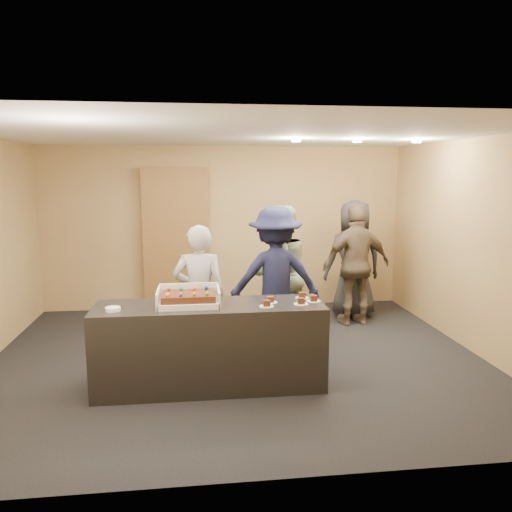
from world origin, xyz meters
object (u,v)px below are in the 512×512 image
plate_stack (113,309)px  person_sage_man (280,273)px  person_brown_extra (356,265)px  person_server_grey (199,296)px  person_dark_suit (354,259)px  storage_cabinet (176,240)px  serving_counter (210,346)px  cake_box (189,301)px  sheet_cake (189,296)px  person_navy_man (275,278)px

plate_stack → person_sage_man: bearing=39.7°
person_brown_extra → person_server_grey: bearing=21.2°
plate_stack → person_dark_suit: 4.16m
storage_cabinet → person_server_grey: bearing=-82.2°
serving_counter → person_dark_suit: size_ratio=1.30×
serving_counter → person_brown_extra: person_brown_extra is taller
storage_cabinet → cake_box: bearing=-85.8°
sheet_cake → plate_stack: bearing=-170.9°
serving_counter → person_sage_man: 1.88m
storage_cabinet → person_server_grey: (0.35, -2.54, -0.34)m
cake_box → person_brown_extra: 3.17m
person_server_grey → person_brown_extra: bearing=-143.6°
person_dark_suit → cake_box: bearing=39.5°
person_brown_extra → plate_stack: bearing=24.5°
serving_counter → storage_cabinet: 3.29m
cake_box → plate_stack: (-0.75, -0.14, -0.03)m
sheet_cake → person_server_grey: 0.67m
plate_stack → person_dark_suit: (3.30, 2.52, 0.01)m
person_navy_man → cake_box: bearing=44.9°
serving_counter → plate_stack: bearing=-172.7°
storage_cabinet → sheet_cake: bearing=-85.9°
cake_box → person_sage_man: bearing=50.7°
person_sage_man → person_dark_suit: size_ratio=0.99×
person_dark_suit → person_brown_extra: bearing=74.3°
plate_stack → person_dark_suit: bearing=37.3°
person_dark_suit → person_sage_man: bearing=30.1°
plate_stack → person_dark_suit: person_dark_suit is taller
cake_box → person_server_grey: 0.63m
sheet_cake → person_server_grey: bearing=79.5°
person_brown_extra → serving_counter: bearing=32.7°
cake_box → person_sage_man: (1.22, 1.49, -0.03)m
person_sage_man → person_dark_suit: 1.60m
person_sage_man → person_brown_extra: bearing=178.0°
serving_counter → person_navy_man: person_navy_man is taller
storage_cabinet → person_sage_man: bearing=-48.8°
plate_stack → person_sage_man: person_sage_man is taller
storage_cabinet → cake_box: size_ratio=3.66×
storage_cabinet → person_brown_extra: storage_cabinet is taller
person_dark_suit → serving_counter: bearing=42.3°
person_navy_man → person_dark_suit: person_dark_suit is taller
serving_counter → cake_box: 0.54m
sheet_cake → person_dark_suit: person_dark_suit is taller
sheet_cake → plate_stack: sheet_cake is taller
person_server_grey → person_dark_suit: person_dark_suit is taller
plate_stack → person_sage_man: 2.56m
cake_box → person_brown_extra: (2.47, 1.98, -0.03)m
plate_stack → person_sage_man: size_ratio=0.08×
person_brown_extra → sheet_cake: bearing=30.1°
plate_stack → person_dark_suit: size_ratio=0.08×
storage_cabinet → plate_stack: (-0.52, -3.30, -0.26)m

